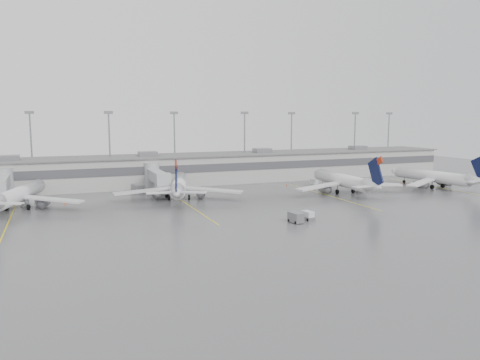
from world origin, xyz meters
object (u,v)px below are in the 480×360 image
object	(u,v)px
baggage_tug	(308,217)
jet_far_right	(436,177)
jet_mid_left	(179,185)
jet_mid_right	(344,180)
jet_far_left	(18,194)

from	to	relation	value
baggage_tug	jet_far_right	bearing A→B (deg)	14.60
jet_mid_left	jet_mid_right	distance (m)	41.13
jet_mid_right	jet_far_right	distance (m)	27.93
jet_far_left	jet_far_right	bearing A→B (deg)	11.07
jet_far_right	baggage_tug	xyz separation A→B (m)	(-51.51, -21.57, -2.49)
jet_far_left	jet_mid_right	bearing A→B (deg)	10.51
jet_mid_right	baggage_tug	distance (m)	33.29
jet_far_left	jet_mid_right	xyz separation A→B (m)	(74.49, -7.31, 0.12)
jet_mid_right	jet_far_left	bearing A→B (deg)	178.06
baggage_tug	jet_mid_left	bearing A→B (deg)	111.35
jet_far_right	jet_mid_left	bearing A→B (deg)	165.33
jet_mid_left	jet_far_left	bearing A→B (deg)	-164.85
jet_mid_left	jet_far_right	xyz separation A→B (m)	(68.46, -8.43, -0.18)
jet_far_left	jet_mid_left	xyz separation A→B (m)	(33.91, -0.61, 0.16)
jet_far_left	jet_mid_left	distance (m)	33.91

